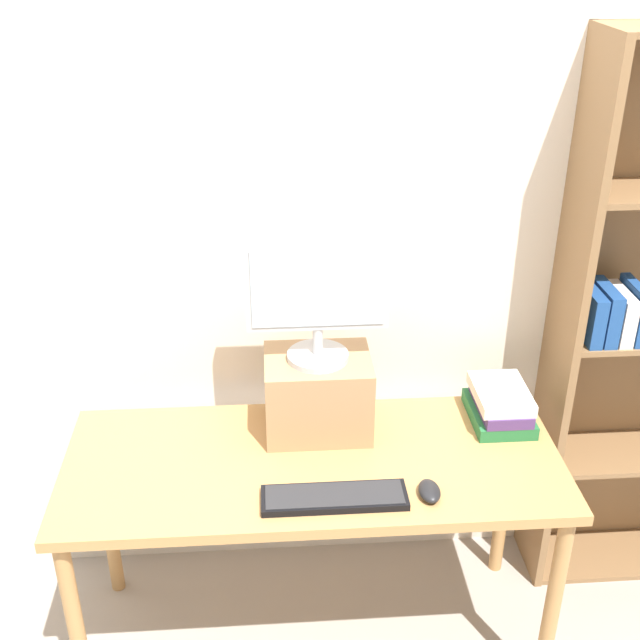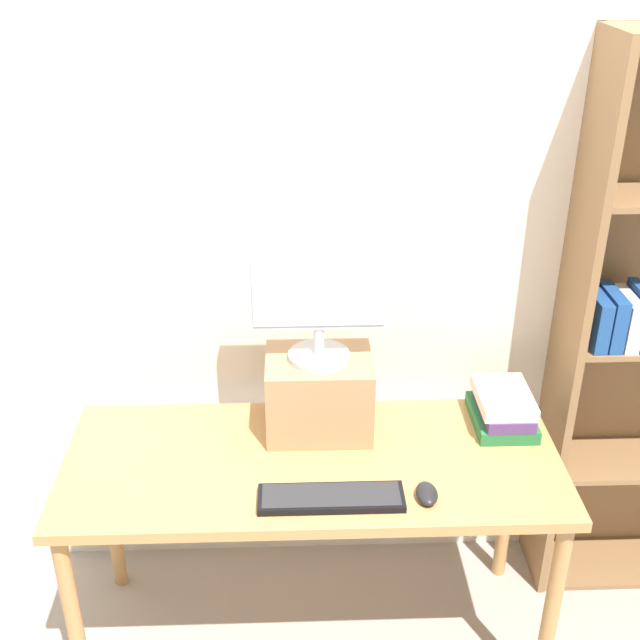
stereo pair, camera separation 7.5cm
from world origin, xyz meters
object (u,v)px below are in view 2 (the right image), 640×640
at_px(computer_monitor, 319,297).
at_px(riser_box, 319,394).
at_px(keyboard, 331,498).
at_px(book_stack, 503,408).
at_px(computer_mouse, 427,493).
at_px(desk, 312,480).

bearing_deg(computer_monitor, riser_box, 90.00).
xyz_separation_m(keyboard, book_stack, (0.59, 0.38, 0.05)).
relative_size(computer_monitor, book_stack, 1.67).
bearing_deg(keyboard, computer_mouse, 0.54).
distance_m(computer_mouse, book_stack, 0.49).
bearing_deg(desk, computer_monitor, 81.07).
height_order(desk, book_stack, book_stack).
xyz_separation_m(desk, book_stack, (0.64, 0.17, 0.14)).
height_order(computer_monitor, computer_mouse, computer_monitor).
distance_m(desk, book_stack, 0.68).
bearing_deg(keyboard, riser_box, 93.49).
height_order(desk, computer_mouse, computer_mouse).
height_order(desk, computer_monitor, computer_monitor).
bearing_deg(computer_monitor, desk, -98.93).
xyz_separation_m(keyboard, computer_mouse, (0.28, 0.00, 0.01)).
distance_m(desk, computer_monitor, 0.59).
bearing_deg(book_stack, desk, -165.02).
bearing_deg(keyboard, computer_monitor, 93.50).
xyz_separation_m(riser_box, keyboard, (0.02, -0.38, -0.12)).
relative_size(computer_mouse, book_stack, 0.39).
height_order(computer_monitor, book_stack, computer_monitor).
relative_size(riser_box, computer_monitor, 0.77).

